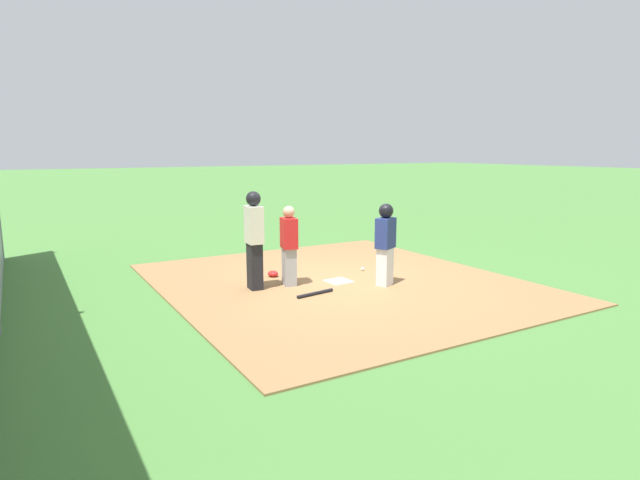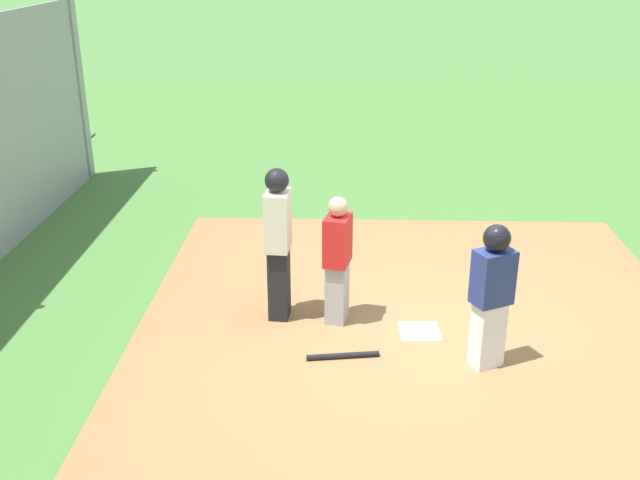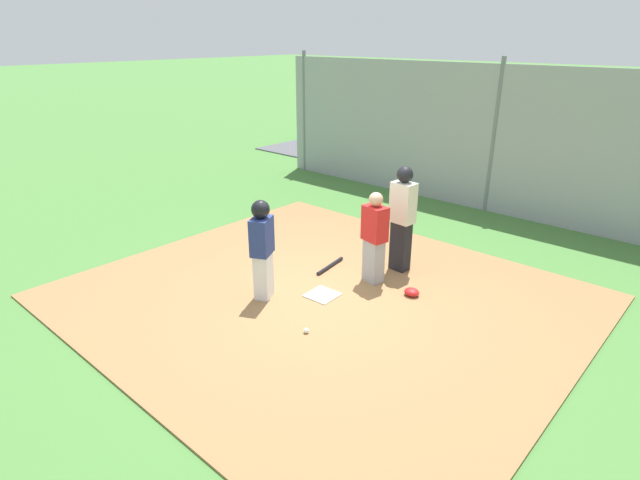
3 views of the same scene
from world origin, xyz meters
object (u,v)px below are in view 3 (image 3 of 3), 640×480
(home_plate, at_px, (322,295))
(baseball, at_px, (306,331))
(parked_car_green, at_px, (373,129))
(catcher, at_px, (374,237))
(parked_car_blue, at_px, (450,148))
(baseball_bat, at_px, (330,266))
(catcher_mask, at_px, (412,292))
(parked_car_dark, at_px, (562,156))
(umpire, at_px, (402,217))
(runner, at_px, (262,244))

(home_plate, xyz_separation_m, baseball, (-0.54, 0.94, 0.03))
(baseball, xyz_separation_m, parked_car_green, (6.76, -10.65, 0.55))
(catcher, relative_size, baseball, 20.27)
(home_plate, height_order, parked_car_blue, parked_car_blue)
(catcher, distance_m, baseball_bat, 1.13)
(catcher_mask, relative_size, parked_car_blue, 0.06)
(catcher_mask, distance_m, parked_car_dark, 8.89)
(umpire, height_order, parked_car_dark, umpire)
(baseball_bat, relative_size, parked_car_dark, 0.17)
(home_plate, bearing_deg, parked_car_dark, -91.49)
(home_plate, xyz_separation_m, baseball_bat, (0.58, -0.86, 0.02))
(umpire, relative_size, catcher_mask, 7.47)
(catcher_mask, distance_m, baseball, 1.92)
(catcher, height_order, baseball, catcher)
(baseball_bat, distance_m, parked_car_dark, 8.96)
(baseball, relative_size, parked_car_blue, 0.02)
(runner, distance_m, catcher_mask, 2.41)
(home_plate, height_order, parked_car_dark, parked_car_dark)
(catcher, bearing_deg, baseball_bat, -72.14)
(umpire, bearing_deg, runner, -19.35)
(catcher_mask, bearing_deg, parked_car_dark, -85.03)
(baseball, bearing_deg, catcher_mask, -104.48)
(runner, relative_size, parked_car_dark, 0.35)
(catcher, relative_size, baseball_bat, 1.94)
(umpire, relative_size, baseball_bat, 2.32)
(runner, bearing_deg, baseball, -42.03)
(baseball, xyz_separation_m, parked_car_dark, (0.29, -10.70, 0.55))
(catcher, bearing_deg, catcher_mask, 101.56)
(runner, height_order, parked_car_dark, runner)
(catcher, relative_size, parked_car_blue, 0.35)
(home_plate, relative_size, umpire, 0.25)
(parked_car_dark, xyz_separation_m, parked_car_blue, (2.86, 1.05, 0.00))
(baseball_bat, height_order, parked_car_blue, parked_car_blue)
(umpire, relative_size, parked_car_green, 0.42)
(parked_car_blue, bearing_deg, home_plate, 111.74)
(runner, xyz_separation_m, baseball, (-1.19, 0.33, -0.83))
(catcher, distance_m, parked_car_blue, 8.29)
(home_plate, relative_size, parked_car_green, 0.10)
(baseball, bearing_deg, parked_car_dark, -88.45)
(home_plate, bearing_deg, baseball_bat, -55.88)
(umpire, relative_size, baseball, 24.24)
(parked_car_blue, distance_m, parked_car_green, 3.74)
(home_plate, xyz_separation_m, parked_car_blue, (2.61, -8.71, 0.57))
(parked_car_green, bearing_deg, umpire, 124.44)
(umpire, xyz_separation_m, baseball, (-0.21, 2.54, -0.91))
(parked_car_dark, bearing_deg, umpire, 99.84)
(baseball_bat, bearing_deg, parked_car_dark, 166.07)
(parked_car_dark, height_order, parked_car_green, same)
(umpire, height_order, baseball, umpire)
(parked_car_blue, xyz_separation_m, parked_car_green, (3.61, -1.00, 0.00))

